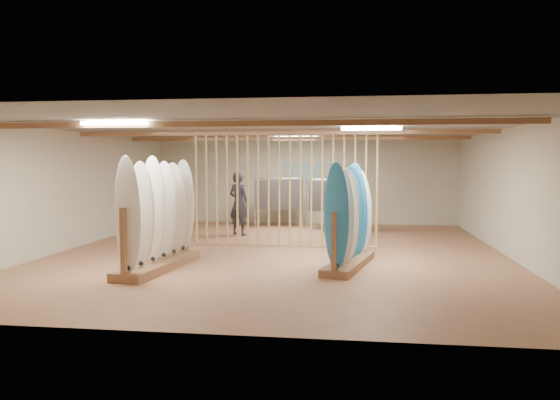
# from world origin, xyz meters

# --- Properties ---
(floor) EXTENTS (12.00, 12.00, 0.00)m
(floor) POSITION_xyz_m (0.00, 0.00, 0.00)
(floor) COLOR #A77150
(floor) RESTS_ON ground
(ceiling) EXTENTS (12.00, 12.00, 0.00)m
(ceiling) POSITION_xyz_m (0.00, 0.00, 2.80)
(ceiling) COLOR gray
(ceiling) RESTS_ON ground
(wall_back) EXTENTS (12.00, 0.00, 12.00)m
(wall_back) POSITION_xyz_m (0.00, 6.00, 1.40)
(wall_back) COLOR beige
(wall_back) RESTS_ON ground
(wall_front) EXTENTS (12.00, 0.00, 12.00)m
(wall_front) POSITION_xyz_m (0.00, -6.00, 1.40)
(wall_front) COLOR beige
(wall_front) RESTS_ON ground
(wall_left) EXTENTS (0.00, 12.00, 12.00)m
(wall_left) POSITION_xyz_m (-5.00, 0.00, 1.40)
(wall_left) COLOR beige
(wall_left) RESTS_ON ground
(wall_right) EXTENTS (0.00, 12.00, 12.00)m
(wall_right) POSITION_xyz_m (5.00, 0.00, 1.40)
(wall_right) COLOR beige
(wall_right) RESTS_ON ground
(ceiling_slats) EXTENTS (9.50, 6.12, 0.10)m
(ceiling_slats) POSITION_xyz_m (0.00, 0.00, 2.72)
(ceiling_slats) COLOR #8E6240
(ceiling_slats) RESTS_ON ground
(light_panels) EXTENTS (1.20, 0.35, 0.06)m
(light_panels) POSITION_xyz_m (0.00, 0.00, 2.74)
(light_panels) COLOR white
(light_panels) RESTS_ON ground
(bamboo_partition) EXTENTS (4.45, 0.05, 2.78)m
(bamboo_partition) POSITION_xyz_m (0.00, 0.80, 1.40)
(bamboo_partition) COLOR tan
(bamboo_partition) RESTS_ON ground
(poster) EXTENTS (1.40, 0.03, 0.90)m
(poster) POSITION_xyz_m (0.00, 5.98, 1.60)
(poster) COLOR teal
(poster) RESTS_ON ground
(rack_left) EXTENTS (0.88, 2.73, 2.16)m
(rack_left) POSITION_xyz_m (-2.04, -2.27, 0.74)
(rack_left) COLOR #8E6240
(rack_left) RESTS_ON floor
(rack_right) EXTENTS (1.06, 2.52, 1.98)m
(rack_right) POSITION_xyz_m (1.58, -1.54, 0.68)
(rack_right) COLOR #8E6240
(rack_right) RESTS_ON floor
(clothing_rack_a) EXTENTS (1.48, 0.57, 1.60)m
(clothing_rack_a) POSITION_xyz_m (-0.71, 4.81, 1.04)
(clothing_rack_a) COLOR silver
(clothing_rack_a) RESTS_ON floor
(clothing_rack_b) EXTENTS (1.43, 0.77, 1.59)m
(clothing_rack_b) POSITION_xyz_m (1.01, 4.17, 1.03)
(clothing_rack_b) COLOR silver
(clothing_rack_b) RESTS_ON floor
(shopper_a) EXTENTS (0.89, 0.79, 2.04)m
(shopper_a) POSITION_xyz_m (-1.55, 2.75, 1.02)
(shopper_a) COLOR #2B2C34
(shopper_a) RESTS_ON floor
(shopper_b) EXTENTS (1.04, 1.01, 1.70)m
(shopper_b) POSITION_xyz_m (1.08, 3.32, 0.85)
(shopper_b) COLOR #3A322C
(shopper_b) RESTS_ON floor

